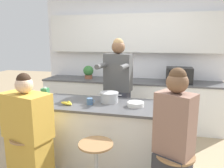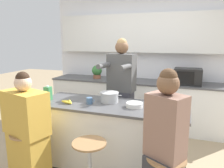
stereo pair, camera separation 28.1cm
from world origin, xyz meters
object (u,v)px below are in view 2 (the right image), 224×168
(microwave, at_px, (188,76))
(cooking_pot, at_px, (110,97))
(fruit_bowl, at_px, (134,105))
(juice_carton, at_px, (48,93))
(bar_stool_leftmost, at_px, (28,157))
(banana_bunch, at_px, (67,102))
(coffee_cup_near, at_px, (89,101))
(person_cooking, at_px, (121,95))
(person_wrapped_blanket, at_px, (27,135))
(kitchen_island, at_px, (110,136))
(potted_plant, at_px, (97,71))
(person_seated_near, at_px, (164,154))

(microwave, bearing_deg, cooking_pot, -123.47)
(fruit_bowl, distance_m, microwave, 1.68)
(juice_carton, relative_size, microwave, 0.43)
(cooking_pot, relative_size, fruit_bowl, 1.62)
(bar_stool_leftmost, relative_size, banana_bunch, 3.95)
(bar_stool_leftmost, distance_m, coffee_cup_near, 0.98)
(banana_bunch, xyz_separation_m, microwave, (1.45, 1.70, 0.14))
(person_cooking, bearing_deg, person_wrapped_blanket, -114.19)
(bar_stool_leftmost, height_order, fruit_bowl, fruit_bowl)
(kitchen_island, bearing_deg, cooking_pot, 114.45)
(kitchen_island, distance_m, person_wrapped_blanket, 1.03)
(juice_carton, bearing_deg, kitchen_island, 6.25)
(juice_carton, bearing_deg, coffee_cup_near, 2.02)
(fruit_bowl, bearing_deg, kitchen_island, 176.34)
(person_wrapped_blanket, xyz_separation_m, potted_plant, (-0.10, 2.25, 0.42))
(cooking_pot, xyz_separation_m, juice_carton, (-0.83, -0.19, 0.03))
(coffee_cup_near, relative_size, microwave, 0.24)
(person_wrapped_blanket, height_order, potted_plant, person_wrapped_blanket)
(kitchen_island, bearing_deg, microwave, 59.24)
(person_wrapped_blanket, bearing_deg, cooking_pot, 62.38)
(person_wrapped_blanket, xyz_separation_m, coffee_cup_near, (0.51, 0.59, 0.29))
(coffee_cup_near, bearing_deg, person_wrapped_blanket, -130.67)
(juice_carton, bearing_deg, person_seated_near, -19.26)
(kitchen_island, relative_size, coffee_cup_near, 17.48)
(bar_stool_leftmost, distance_m, microwave, 2.87)
(banana_bunch, relative_size, juice_carton, 0.83)
(bar_stool_leftmost, bearing_deg, microwave, 52.33)
(person_cooking, bearing_deg, coffee_cup_near, -102.83)
(bar_stool_leftmost, distance_m, person_seated_near, 1.58)
(potted_plant, bearing_deg, coffee_cup_near, -69.92)
(juice_carton, bearing_deg, microwave, 42.53)
(person_cooking, xyz_separation_m, potted_plant, (-0.83, 1.01, 0.20))
(person_seated_near, relative_size, juice_carton, 7.31)
(person_cooking, height_order, microwave, person_cooking)
(juice_carton, xyz_separation_m, potted_plant, (0.00, 1.68, 0.07))
(potted_plant, bearing_deg, microwave, -1.35)
(person_cooking, bearing_deg, juice_carton, -134.77)
(banana_bunch, height_order, microwave, microwave)
(bar_stool_leftmost, xyz_separation_m, cooking_pot, (0.74, 0.75, 0.60))
(person_cooking, relative_size, person_wrapped_blanket, 1.26)
(coffee_cup_near, relative_size, banana_bunch, 0.67)
(person_wrapped_blanket, height_order, person_seated_near, person_seated_near)
(person_cooking, distance_m, coffee_cup_near, 0.70)
(kitchen_island, height_order, person_wrapped_blanket, person_wrapped_blanket)
(potted_plant, bearing_deg, banana_bunch, -79.16)
(person_seated_near, relative_size, coffee_cup_near, 13.08)
(kitchen_island, xyz_separation_m, person_seated_near, (0.76, -0.66, 0.24))
(bar_stool_leftmost, distance_m, person_cooking, 1.54)
(person_cooking, relative_size, potted_plant, 6.41)
(juice_carton, height_order, microwave, microwave)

